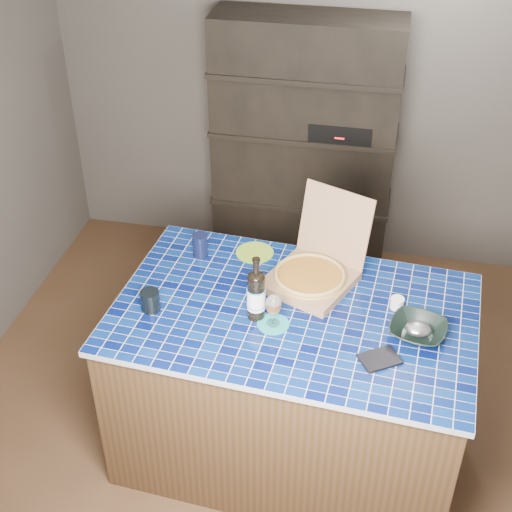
% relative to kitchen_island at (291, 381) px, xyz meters
% --- Properties ---
extents(room, '(3.50, 3.50, 3.50)m').
position_rel_kitchen_island_xyz_m(room, '(-0.21, 0.20, 0.78)').
color(room, brown).
rests_on(room, ground).
extents(shelving_unit, '(1.20, 0.41, 1.80)m').
position_rel_kitchen_island_xyz_m(shelving_unit, '(-0.21, 1.73, 0.44)').
color(shelving_unit, black).
rests_on(shelving_unit, floor).
extents(kitchen_island, '(1.77, 1.20, 0.93)m').
position_rel_kitchen_island_xyz_m(kitchen_island, '(0.00, 0.00, 0.00)').
color(kitchen_island, '#4D321E').
rests_on(kitchen_island, floor).
extents(pizza_box, '(0.53, 0.58, 0.42)m').
position_rel_kitchen_island_xyz_m(pizza_box, '(0.05, 0.24, 0.52)').
color(pizza_box, '#A97957').
rests_on(pizza_box, kitchen_island).
extents(mead_bottle, '(0.09, 0.09, 0.33)m').
position_rel_kitchen_island_xyz_m(mead_bottle, '(-0.17, -0.08, 0.59)').
color(mead_bottle, black).
rests_on(mead_bottle, kitchen_island).
extents(teal_trivet, '(0.15, 0.15, 0.01)m').
position_rel_kitchen_island_xyz_m(teal_trivet, '(-0.08, -0.12, 0.47)').
color(teal_trivet, teal).
rests_on(teal_trivet, kitchen_island).
extents(wine_glass, '(0.07, 0.07, 0.16)m').
position_rel_kitchen_island_xyz_m(wine_glass, '(-0.08, -0.12, 0.58)').
color(wine_glass, white).
rests_on(wine_glass, teal_trivet).
extents(tumbler, '(0.09, 0.09, 0.10)m').
position_rel_kitchen_island_xyz_m(tumbler, '(-0.67, -0.12, 0.51)').
color(tumbler, black).
rests_on(tumbler, kitchen_island).
extents(dvd_case, '(0.21, 0.19, 0.01)m').
position_rel_kitchen_island_xyz_m(dvd_case, '(0.42, -0.26, 0.47)').
color(dvd_case, black).
rests_on(dvd_case, kitchen_island).
extents(bowl, '(0.31, 0.31, 0.06)m').
position_rel_kitchen_island_xyz_m(bowl, '(0.57, -0.06, 0.49)').
color(bowl, black).
rests_on(bowl, kitchen_island).
extents(foil_contents, '(0.12, 0.10, 0.06)m').
position_rel_kitchen_island_xyz_m(foil_contents, '(0.57, -0.06, 0.50)').
color(foil_contents, silver).
rests_on(foil_contents, bowl).
extents(white_jar, '(0.06, 0.06, 0.06)m').
position_rel_kitchen_island_xyz_m(white_jar, '(0.47, 0.12, 0.49)').
color(white_jar, white).
rests_on(white_jar, kitchen_island).
extents(navy_cup, '(0.08, 0.08, 0.12)m').
position_rel_kitchen_island_xyz_m(navy_cup, '(-0.55, 0.35, 0.53)').
color(navy_cup, black).
rests_on(navy_cup, kitchen_island).
extents(green_trivet, '(0.20, 0.20, 0.01)m').
position_rel_kitchen_island_xyz_m(green_trivet, '(-0.28, 0.43, 0.47)').
color(green_trivet, '#89BB28').
rests_on(green_trivet, kitchen_island).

